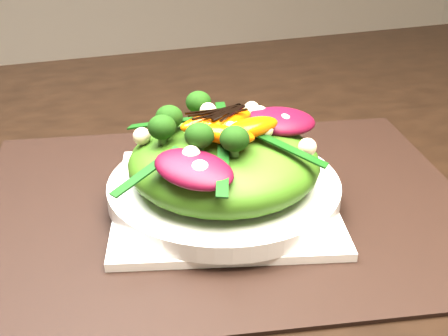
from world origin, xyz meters
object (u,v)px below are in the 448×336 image
object	(u,v)px
placemat	(224,204)
plate_base	(224,199)
salad_bowl	(224,188)
lettuce_mound	(224,162)
dining_table	(151,171)
orange_segment	(218,117)

from	to	relation	value
placemat	plate_base	xyz separation A→B (m)	(0.00, 0.00, 0.01)
salad_bowl	lettuce_mound	world-z (taller)	lettuce_mound
placemat	plate_base	bearing A→B (deg)	0.00
dining_table	orange_segment	size ratio (longest dim) A/B	24.28
plate_base	lettuce_mound	distance (m)	0.04
plate_base	orange_segment	size ratio (longest dim) A/B	3.47
lettuce_mound	orange_segment	distance (m)	0.05
salad_bowl	placemat	bearing A→B (deg)	0.00
plate_base	orange_segment	world-z (taller)	orange_segment
salad_bowl	orange_segment	size ratio (longest dim) A/B	3.71
dining_table	orange_segment	xyz separation A→B (m)	(0.05, -0.12, 0.11)
plate_base	salad_bowl	xyz separation A→B (m)	(0.00, 0.00, 0.01)
placemat	lettuce_mound	world-z (taller)	lettuce_mound
dining_table	placemat	world-z (taller)	dining_table
lettuce_mound	orange_segment	xyz separation A→B (m)	(0.00, 0.02, 0.04)
dining_table	plate_base	size ratio (longest dim) A/B	7.00
salad_bowl	lettuce_mound	xyz separation A→B (m)	(0.00, 0.00, 0.03)
lettuce_mound	orange_segment	bearing A→B (deg)	87.58
plate_base	placemat	bearing A→B (deg)	0.00
salad_bowl	dining_table	bearing A→B (deg)	109.64
lettuce_mound	plate_base	bearing A→B (deg)	0.00
placemat	orange_segment	size ratio (longest dim) A/B	7.95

